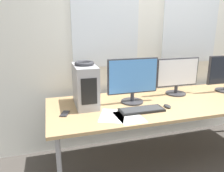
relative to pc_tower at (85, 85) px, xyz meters
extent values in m
cube|color=silver|center=(0.87, 0.45, 0.45)|extent=(8.00, 0.06, 2.70)
cube|color=white|center=(0.32, 0.42, 0.73)|extent=(0.77, 0.01, 1.27)
cube|color=white|center=(1.42, 0.42, 0.73)|extent=(0.77, 0.01, 1.27)
cube|color=tan|center=(0.87, -0.13, -0.21)|extent=(2.52, 0.89, 0.03)
cylinder|color=#99999E|center=(-0.30, 0.24, -0.57)|extent=(0.04, 0.04, 0.68)
cube|color=#9E9EA3|center=(0.00, 0.00, 0.00)|extent=(0.20, 0.42, 0.40)
cube|color=black|center=(0.00, -0.21, 0.00)|extent=(0.14, 0.00, 0.24)
torus|color=#333338|center=(0.00, 0.00, 0.22)|extent=(0.19, 0.19, 0.03)
cylinder|color=#333338|center=(0.47, -0.06, -0.19)|extent=(0.23, 0.23, 0.02)
cylinder|color=#333338|center=(0.47, -0.06, -0.14)|extent=(0.04, 0.04, 0.10)
cube|color=#333338|center=(0.47, -0.06, 0.08)|extent=(0.52, 0.03, 0.35)
cube|color=#4C8CD8|center=(0.47, -0.08, 0.08)|extent=(0.50, 0.00, 0.33)
cylinder|color=#333338|center=(1.05, 0.06, -0.19)|extent=(0.23, 0.23, 0.02)
cylinder|color=#333338|center=(1.05, 0.06, -0.14)|extent=(0.04, 0.04, 0.10)
cube|color=#333338|center=(1.05, 0.06, 0.06)|extent=(0.51, 0.03, 0.31)
cube|color=white|center=(1.05, 0.04, 0.06)|extent=(0.49, 0.00, 0.29)
cube|color=black|center=(0.47, -0.31, -0.19)|extent=(0.42, 0.16, 0.02)
cube|color=#383838|center=(0.47, -0.31, -0.18)|extent=(0.38, 0.13, 0.00)
ellipsoid|color=#2D2D2D|center=(0.74, -0.29, -0.19)|extent=(0.06, 0.10, 0.02)
cube|color=#232328|center=(-0.22, -0.18, -0.20)|extent=(0.10, 0.14, 0.01)
cube|color=white|center=(0.31, -0.40, -0.20)|extent=(0.23, 0.31, 0.00)
cube|color=white|center=(0.18, -0.33, -0.20)|extent=(0.31, 0.35, 0.00)
camera|label=1|loc=(-0.32, -2.03, 0.57)|focal=35.00mm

